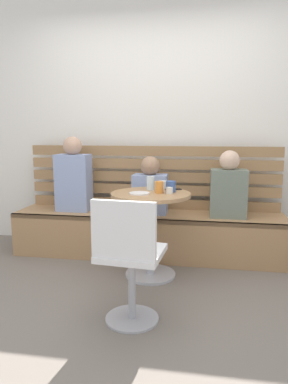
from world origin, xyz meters
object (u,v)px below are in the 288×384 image
object	(u,v)px
person_adult	(74,178)
person_child_left	(228,188)
cup_espresso_small	(170,191)
white_chair	(129,257)
person_child_middle	(150,189)
cup_glass_tall	(151,183)
cup_ceramic_white	(163,185)
cup_mug_blue	(171,187)
booth_bench	(148,234)
cafe_table	(151,218)
cup_tumbler_orange	(159,187)
plate_small	(139,193)
phone_on_table	(173,189)

from	to	relation	value
person_adult	person_child_left	size ratio (longest dim) A/B	1.19
person_adult	cup_espresso_small	world-z (taller)	person_adult
white_chair	person_child_middle	bearing A→B (deg)	92.82
cup_glass_tall	cup_ceramic_white	bearing A→B (deg)	43.22
person_child_middle	cup_mug_blue	bearing A→B (deg)	-61.34
booth_bench	cup_mug_blue	bearing A→B (deg)	-58.56
person_child_left	person_child_middle	world-z (taller)	person_child_left
cafe_table	cup_mug_blue	bearing A→B (deg)	23.96
white_chair	booth_bench	bearing A→B (deg)	93.85
booth_bench	white_chair	distance (m)	1.35
booth_bench	person_child_left	xyz separation A→B (m)	(0.78, -0.02, 0.50)
cup_mug_blue	cup_tumbler_orange	size ratio (longest dim) A/B	0.95
cup_ceramic_white	cup_espresso_small	world-z (taller)	cup_ceramic_white
person_adult	plate_small	distance (m)	1.00
booth_bench	white_chair	size ratio (longest dim) A/B	3.18
white_chair	phone_on_table	size ratio (longest dim) A/B	6.07
person_child_left	cup_tumbler_orange	world-z (taller)	person_child_left
plate_small	cup_glass_tall	bearing A→B (deg)	75.16
person_child_middle	cup_tumbler_orange	xyz separation A→B (m)	(0.15, -0.52, 0.10)
cup_espresso_small	phone_on_table	world-z (taller)	cup_espresso_small
person_adult	person_child_left	bearing A→B (deg)	-0.98
cup_mug_blue	phone_on_table	xyz separation A→B (m)	(0.01, 0.12, -0.04)
cup_tumbler_orange	booth_bench	bearing A→B (deg)	109.18
cafe_table	person_child_left	size ratio (longest dim) A/B	1.16
white_chair	cup_glass_tall	distance (m)	1.02
cafe_table	phone_on_table	world-z (taller)	phone_on_table
booth_bench	white_chair	bearing A→B (deg)	-86.15
person_adult	cup_espresso_small	distance (m)	1.18
cup_ceramic_white	cup_glass_tall	world-z (taller)	cup_glass_tall
person_child_middle	cup_glass_tall	world-z (taller)	person_child_middle
booth_bench	person_adult	size ratio (longest dim) A/B	3.54
white_chair	person_child_left	distance (m)	1.51
person_child_middle	booth_bench	bearing A→B (deg)	-157.85
plate_small	phone_on_table	xyz separation A→B (m)	(0.26, 0.27, -0.00)
person_adult	cup_glass_tall	bearing A→B (deg)	-23.33
plate_small	cafe_table	bearing A→B (deg)	40.67
cup_mug_blue	cup_tumbler_orange	world-z (taller)	cup_tumbler_orange
cup_mug_blue	cup_glass_tall	distance (m)	0.20
person_adult	phone_on_table	bearing A→B (deg)	-17.28
cup_mug_blue	cup_ceramic_white	size ratio (longest dim) A/B	1.19
person_child_middle	cup_glass_tall	distance (m)	0.39
person_child_left	cup_tumbler_orange	distance (m)	0.79
cup_espresso_small	person_child_left	bearing A→B (deg)	45.09
cup_tumbler_orange	cup_mug_blue	bearing A→B (deg)	37.81
cafe_table	cup_mug_blue	xyz separation A→B (m)	(0.16, 0.07, 0.27)
white_chair	cup_tumbler_orange	bearing A→B (deg)	83.78
white_chair	cup_mug_blue	world-z (taller)	white_chair
person_adult	cup_ceramic_white	size ratio (longest dim) A/B	9.55
cafe_table	cup_tumbler_orange	xyz separation A→B (m)	(0.07, 0.00, 0.27)
cup_ceramic_white	cup_espresso_small	bearing A→B (deg)	-71.79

